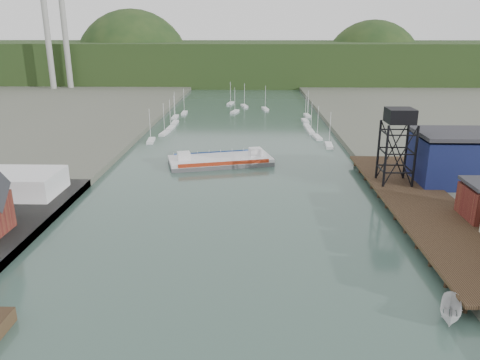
{
  "coord_description": "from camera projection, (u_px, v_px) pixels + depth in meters",
  "views": [
    {
      "loc": [
        4.33,
        -39.12,
        33.48
      ],
      "look_at": [
        1.89,
        52.85,
        4.0
      ],
      "focal_mm": 35.0,
      "sensor_mm": 36.0,
      "label": 1
    }
  ],
  "objects": [
    {
      "name": "lift_tower",
      "position": [
        400.0,
        120.0,
        97.13
      ],
      "size": [
        6.5,
        6.5,
        16.0
      ],
      "color": "black",
      "rests_on": "east_pier"
    },
    {
      "name": "chain_ferry",
      "position": [
        220.0,
        160.0,
        122.28
      ],
      "size": [
        28.25,
        16.94,
        3.81
      ],
      "rotation": [
        0.0,
        0.0,
        0.26
      ],
      "color": "#4C4C4F",
      "rests_on": "ground"
    },
    {
      "name": "motorboat",
      "position": [
        451.0,
        311.0,
        56.3
      ],
      "size": [
        4.8,
        6.9,
        2.5
      ],
      "primitive_type": "imported",
      "rotation": [
        0.0,
        0.0,
        -0.41
      ],
      "color": "silver",
      "rests_on": "ground"
    },
    {
      "name": "blue_shed",
      "position": [
        462.0,
        158.0,
        101.27
      ],
      "size": [
        20.5,
        14.5,
        11.3
      ],
      "color": "#0C1435",
      "rests_on": "east_land"
    },
    {
      "name": "smokestacks",
      "position": [
        57.0,
        37.0,
        262.42
      ],
      "size": [
        11.2,
        8.2,
        60.0
      ],
      "color": "gray",
      "rests_on": "ground"
    },
    {
      "name": "white_shed",
      "position": [
        15.0,
        183.0,
        95.1
      ],
      "size": [
        18.0,
        12.0,
        4.5
      ],
      "primitive_type": "cube",
      "color": "silver",
      "rests_on": "west_quay"
    },
    {
      "name": "east_pier",
      "position": [
        423.0,
        205.0,
        88.9
      ],
      "size": [
        14.0,
        70.0,
        2.45
      ],
      "color": "black",
      "rests_on": "ground"
    },
    {
      "name": "distant_hills",
      "position": [
        241.0,
        65.0,
        331.38
      ],
      "size": [
        500.0,
        120.0,
        80.0
      ],
      "color": "black",
      "rests_on": "ground"
    },
    {
      "name": "marina_sailboats",
      "position": [
        241.0,
        121.0,
        179.27
      ],
      "size": [
        57.71,
        92.65,
        0.9
      ],
      "color": "silver",
      "rests_on": "ground"
    }
  ]
}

